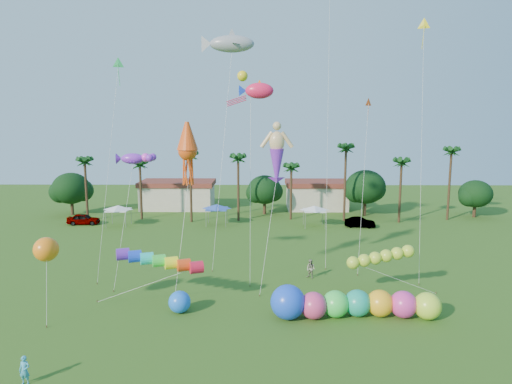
{
  "coord_description": "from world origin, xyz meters",
  "views": [
    {
      "loc": [
        0.43,
        -27.76,
        14.79
      ],
      "look_at": [
        0.0,
        10.0,
        9.0
      ],
      "focal_mm": 32.0,
      "sensor_mm": 36.0,
      "label": 1
    }
  ],
  "objects_px": {
    "car_a": "(84,219)",
    "blue_ball": "(180,302)",
    "caterpillar_inflatable": "(349,304)",
    "spectator_b": "(311,269)",
    "spectator_a": "(25,370)",
    "car_b": "(360,222)"
  },
  "relations": [
    {
      "from": "caterpillar_inflatable",
      "to": "blue_ball",
      "type": "height_order",
      "value": "caterpillar_inflatable"
    },
    {
      "from": "car_a",
      "to": "blue_ball",
      "type": "relative_size",
      "value": 2.64
    },
    {
      "from": "blue_ball",
      "to": "spectator_a",
      "type": "bearing_deg",
      "value": -125.19
    },
    {
      "from": "car_a",
      "to": "caterpillar_inflatable",
      "type": "relative_size",
      "value": 0.35
    },
    {
      "from": "car_a",
      "to": "spectator_b",
      "type": "height_order",
      "value": "spectator_b"
    },
    {
      "from": "car_a",
      "to": "blue_ball",
      "type": "height_order",
      "value": "blue_ball"
    },
    {
      "from": "car_a",
      "to": "car_b",
      "type": "relative_size",
      "value": 1.08
    },
    {
      "from": "car_a",
      "to": "caterpillar_inflatable",
      "type": "bearing_deg",
      "value": -137.02
    },
    {
      "from": "car_b",
      "to": "blue_ball",
      "type": "relative_size",
      "value": 2.46
    },
    {
      "from": "spectator_b",
      "to": "blue_ball",
      "type": "height_order",
      "value": "spectator_b"
    },
    {
      "from": "spectator_a",
      "to": "blue_ball",
      "type": "height_order",
      "value": "blue_ball"
    },
    {
      "from": "spectator_a",
      "to": "blue_ball",
      "type": "xyz_separation_m",
      "value": [
        7.05,
        10.0,
        0.02
      ]
    },
    {
      "from": "car_b",
      "to": "spectator_b",
      "type": "distance_m",
      "value": 23.49
    },
    {
      "from": "blue_ball",
      "to": "spectator_b",
      "type": "bearing_deg",
      "value": 36.0
    },
    {
      "from": "car_b",
      "to": "spectator_a",
      "type": "bearing_deg",
      "value": 154.12
    },
    {
      "from": "car_a",
      "to": "spectator_a",
      "type": "bearing_deg",
      "value": -165.79
    },
    {
      "from": "spectator_b",
      "to": "caterpillar_inflatable",
      "type": "relative_size",
      "value": 0.14
    },
    {
      "from": "car_a",
      "to": "spectator_b",
      "type": "bearing_deg",
      "value": -129.48
    },
    {
      "from": "spectator_a",
      "to": "caterpillar_inflatable",
      "type": "bearing_deg",
      "value": 27.99
    },
    {
      "from": "car_a",
      "to": "caterpillar_inflatable",
      "type": "height_order",
      "value": "caterpillar_inflatable"
    },
    {
      "from": "caterpillar_inflatable",
      "to": "spectator_b",
      "type": "bearing_deg",
      "value": 101.02
    },
    {
      "from": "spectator_b",
      "to": "blue_ball",
      "type": "relative_size",
      "value": 1.05
    }
  ]
}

